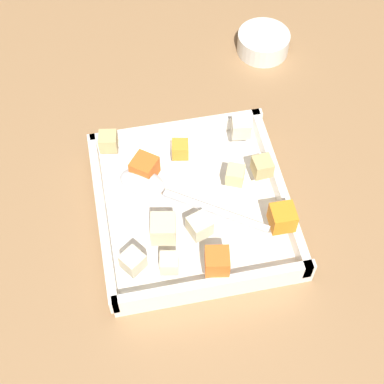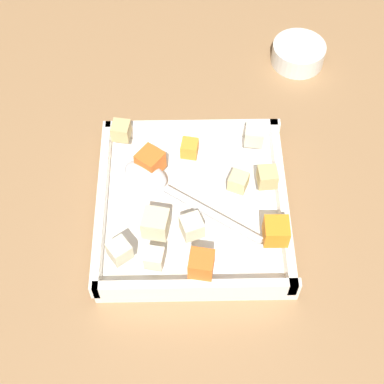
% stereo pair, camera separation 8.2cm
% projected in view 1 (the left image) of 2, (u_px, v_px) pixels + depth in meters
% --- Properties ---
extents(ground_plane, '(4.00, 4.00, 0.00)m').
position_uv_depth(ground_plane, '(196.00, 216.00, 0.86)').
color(ground_plane, '#936D47').
extents(baking_dish, '(0.28, 0.27, 0.04)m').
position_uv_depth(baking_dish, '(192.00, 207.00, 0.86)').
color(baking_dish, white).
rests_on(baking_dish, ground_plane).
extents(carrot_chunk_center, '(0.03, 0.03, 0.03)m').
position_uv_depth(carrot_chunk_center, '(282.00, 218.00, 0.79)').
color(carrot_chunk_center, orange).
rests_on(carrot_chunk_center, baking_dish).
extents(carrot_chunk_corner_ne, '(0.04, 0.04, 0.03)m').
position_uv_depth(carrot_chunk_corner_ne, '(217.00, 261.00, 0.76)').
color(carrot_chunk_corner_ne, orange).
rests_on(carrot_chunk_corner_ne, baking_dish).
extents(carrot_chunk_heap_side, '(0.03, 0.03, 0.02)m').
position_uv_depth(carrot_chunk_heap_side, '(180.00, 149.00, 0.86)').
color(carrot_chunk_heap_side, orange).
rests_on(carrot_chunk_heap_side, baking_dish).
extents(carrot_chunk_corner_sw, '(0.05, 0.05, 0.03)m').
position_uv_depth(carrot_chunk_corner_sw, '(145.00, 168.00, 0.84)').
color(carrot_chunk_corner_sw, orange).
rests_on(carrot_chunk_corner_sw, baking_dish).
extents(potato_chunk_far_right, '(0.04, 0.04, 0.03)m').
position_uv_depth(potato_chunk_far_right, '(163.00, 229.00, 0.78)').
color(potato_chunk_far_right, beige).
rests_on(potato_chunk_far_right, baking_dish).
extents(potato_chunk_mid_right, '(0.03, 0.03, 0.03)m').
position_uv_depth(potato_chunk_mid_right, '(235.00, 175.00, 0.84)').
color(potato_chunk_mid_right, '#E0CC89').
rests_on(potato_chunk_mid_right, baking_dish).
extents(potato_chunk_rim_edge, '(0.04, 0.04, 0.03)m').
position_uv_depth(potato_chunk_rim_edge, '(133.00, 261.00, 0.76)').
color(potato_chunk_rim_edge, beige).
rests_on(potato_chunk_rim_edge, baking_dish).
extents(potato_chunk_under_handle, '(0.04, 0.04, 0.03)m').
position_uv_depth(potato_chunk_under_handle, '(200.00, 226.00, 0.79)').
color(potato_chunk_under_handle, beige).
rests_on(potato_chunk_under_handle, baking_dish).
extents(potato_chunk_mid_left, '(0.03, 0.03, 0.03)m').
position_uv_depth(potato_chunk_mid_left, '(262.00, 167.00, 0.84)').
color(potato_chunk_mid_left, tan).
rests_on(potato_chunk_mid_left, baking_dish).
extents(potato_chunk_front_center, '(0.03, 0.03, 0.03)m').
position_uv_depth(potato_chunk_front_center, '(108.00, 141.00, 0.87)').
color(potato_chunk_front_center, tan).
rests_on(potato_chunk_front_center, baking_dish).
extents(parsnip_chunk_back_center, '(0.03, 0.03, 0.03)m').
position_uv_depth(parsnip_chunk_back_center, '(241.00, 127.00, 0.88)').
color(parsnip_chunk_back_center, beige).
rests_on(parsnip_chunk_back_center, baking_dish).
extents(parsnip_chunk_near_left, '(0.03, 0.03, 0.02)m').
position_uv_depth(parsnip_chunk_near_left, '(169.00, 263.00, 0.76)').
color(parsnip_chunk_near_left, beige).
rests_on(parsnip_chunk_near_left, baking_dish).
extents(serving_spoon, '(0.15, 0.20, 0.02)m').
position_uv_depth(serving_spoon, '(151.00, 185.00, 0.83)').
color(serving_spoon, silver).
rests_on(serving_spoon, baking_dish).
extents(small_prep_bowl, '(0.09, 0.09, 0.04)m').
position_uv_depth(small_prep_bowl, '(263.00, 43.00, 1.04)').
color(small_prep_bowl, silver).
rests_on(small_prep_bowl, ground_plane).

